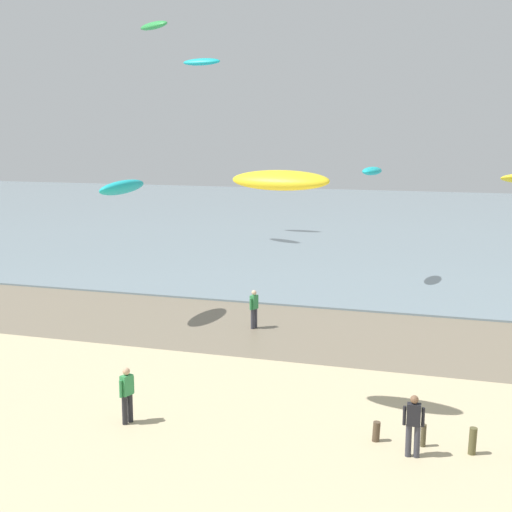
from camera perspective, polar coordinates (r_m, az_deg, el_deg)
The scene contains 10 objects.
wet_sand_strip at distance 30.28m, azimuth 9.26°, elevation -6.47°, with size 120.00×8.28×0.01m, color #7A6D59.
sea at distance 68.57m, azimuth 13.96°, elevation 2.61°, with size 160.00×70.00×0.10m, color gray.
person_nearest_camera at distance 21.57m, azimuth -10.32°, elevation -10.81°, with size 0.32×0.54×1.71m.
person_far_down_beach at distance 31.01m, azimuth -0.16°, elevation -4.19°, with size 0.32×0.55×1.71m.
person_trailing_behind at distance 19.63m, azimuth 12.53°, elevation -13.03°, with size 0.57×0.24×1.71m.
kite_aloft_0 at distance 53.88m, azimuth -8.22°, elevation 17.84°, with size 3.21×1.03×0.51m, color green.
kite_aloft_3 at distance 39.70m, azimuth 9.31°, elevation 6.75°, with size 2.77×0.89×0.44m, color #19B2B7.
kite_aloft_6 at distance 20.53m, azimuth 1.92°, elevation 6.10°, with size 3.05×0.97×0.49m, color yellow.
kite_aloft_8 at distance 58.99m, azimuth -4.39°, elevation 15.28°, with size 3.25×1.04×0.52m, color #19B2B7.
kite_aloft_9 at distance 31.96m, azimuth -10.70°, elevation 5.44°, with size 3.50×1.12×0.56m, color #19B2B7.
Camera 1 is at (3.93, -4.87, 8.52)m, focal length 49.81 mm.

